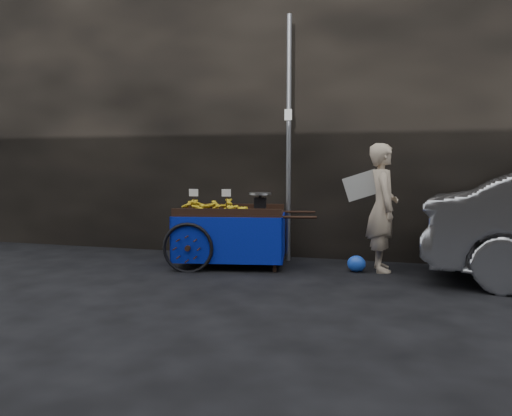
% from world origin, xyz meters
% --- Properties ---
extents(ground, '(80.00, 80.00, 0.00)m').
position_xyz_m(ground, '(0.00, 0.00, 0.00)').
color(ground, black).
rests_on(ground, ground).
extents(building_wall, '(13.50, 2.00, 5.00)m').
position_xyz_m(building_wall, '(0.39, 2.60, 2.50)').
color(building_wall, black).
rests_on(building_wall, ground).
extents(street_pole, '(0.12, 0.10, 4.00)m').
position_xyz_m(street_pole, '(0.30, 1.30, 2.01)').
color(street_pole, slate).
rests_on(street_pole, ground).
extents(banana_cart, '(2.43, 1.42, 1.24)m').
position_xyz_m(banana_cart, '(-0.53, 0.62, 0.77)').
color(banana_cart, black).
rests_on(banana_cart, ground).
extents(vendor, '(0.89, 0.77, 1.91)m').
position_xyz_m(vendor, '(1.82, 0.88, 0.96)').
color(vendor, tan).
rests_on(vendor, ground).
extents(plastic_bag, '(0.27, 0.22, 0.25)m').
position_xyz_m(plastic_bag, '(1.47, 0.68, 0.12)').
color(plastic_bag, blue).
rests_on(plastic_bag, ground).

